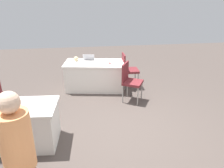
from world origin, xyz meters
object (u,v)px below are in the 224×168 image
at_px(chair_aisle, 128,68).
at_px(yarn_ball, 76,59).
at_px(chair_by_pillar, 130,79).
at_px(laptop_silver, 88,61).
at_px(table_back_left, 6,126).
at_px(scissors_red, 110,63).
at_px(person_attendee_standing, 19,156).
at_px(table_foreground, 95,76).

bearing_deg(chair_aisle, yarn_ball, -97.72).
height_order(chair_by_pillar, yarn_ball, chair_by_pillar).
bearing_deg(chair_by_pillar, chair_aisle, -158.96).
height_order(chair_by_pillar, laptop_silver, chair_by_pillar).
height_order(table_back_left, chair_aisle, chair_aisle).
bearing_deg(chair_by_pillar, table_back_left, -31.46).
bearing_deg(scissors_red, person_attendee_standing, -18.94).
bearing_deg(chair_aisle, chair_by_pillar, -7.31).
bearing_deg(table_foreground, laptop_silver, -8.28).
bearing_deg(chair_aisle, table_back_left, -48.54).
bearing_deg(yarn_ball, scissors_red, 158.15).
bearing_deg(laptop_silver, scissors_red, 172.69).
distance_m(chair_aisle, scissors_red, 0.59).
relative_size(chair_aisle, scissors_red, 5.41).
bearing_deg(laptop_silver, table_foreground, -178.68).
distance_m(chair_aisle, laptop_silver, 1.12).
xyz_separation_m(table_foreground, laptop_silver, (0.16, -0.02, 0.42)).
bearing_deg(chair_aisle, table_foreground, -89.49).
relative_size(laptop_silver, yarn_ball, 2.79).
bearing_deg(person_attendee_standing, table_back_left, -83.95).
height_order(person_attendee_standing, laptop_silver, person_attendee_standing).
bearing_deg(table_foreground, scissors_red, 160.01).
relative_size(chair_aisle, chair_by_pillar, 1.00).
distance_m(yarn_ball, scissors_red, 0.97).
distance_m(chair_by_pillar, person_attendee_standing, 3.52).
height_order(table_back_left, yarn_ball, yarn_ball).
xyz_separation_m(chair_aisle, person_attendee_standing, (1.97, 3.82, 0.39)).
distance_m(person_attendee_standing, laptop_silver, 3.95).
height_order(table_foreground, chair_by_pillar, chair_by_pillar).
xyz_separation_m(table_foreground, person_attendee_standing, (1.03, 3.83, 0.57)).
xyz_separation_m(chair_aisle, laptop_silver, (1.10, -0.03, 0.24)).
xyz_separation_m(chair_by_pillar, yarn_ball, (1.30, -1.07, 0.27)).
bearing_deg(person_attendee_standing, yarn_ball, -115.45).
xyz_separation_m(chair_by_pillar, person_attendee_standing, (1.85, 2.97, 0.39)).
xyz_separation_m(person_attendee_standing, scissors_red, (-1.44, -3.68, -0.18)).
relative_size(chair_aisle, yarn_ball, 7.52).
bearing_deg(yarn_ball, chair_aisle, 171.41).
relative_size(person_attendee_standing, yarn_ball, 13.20).
bearing_deg(scissors_red, laptop_silver, -104.40).
bearing_deg(person_attendee_standing, table_foreground, -122.81).
height_order(table_foreground, table_back_left, same).
height_order(chair_aisle, scissors_red, chair_aisle).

